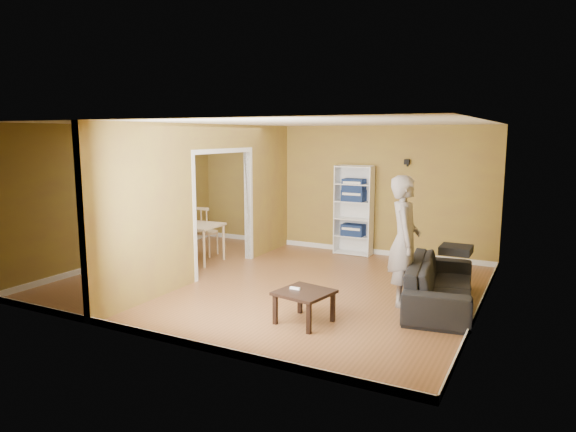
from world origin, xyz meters
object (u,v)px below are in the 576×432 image
at_px(coffee_table, 304,296).
at_px(chair_left, 161,235).
at_px(person, 405,229).
at_px(sofa, 441,277).
at_px(chair_far, 206,231).
at_px(bookshelf, 355,210).
at_px(chair_near, 168,241).
at_px(dining_table, 190,228).

distance_m(coffee_table, chair_left, 4.64).
bearing_deg(person, sofa, -87.74).
relative_size(person, coffee_table, 3.41).
height_order(person, chair_left, person).
xyz_separation_m(person, chair_far, (-4.31, 1.15, -0.59)).
xyz_separation_m(sofa, bookshelf, (-2.21, 2.50, 0.48)).
relative_size(person, chair_left, 2.50).
height_order(sofa, chair_near, chair_near).
distance_m(chair_near, chair_far, 1.20).
bearing_deg(sofa, dining_table, 76.39).
distance_m(bookshelf, chair_far, 3.03).
distance_m(person, bookshelf, 3.18).
bearing_deg(sofa, coffee_table, 128.71).
relative_size(dining_table, chair_near, 1.11).
xyz_separation_m(dining_table, chair_far, (-0.00, 0.52, -0.15)).
xyz_separation_m(person, chair_near, (-4.27, -0.05, -0.57)).
xyz_separation_m(sofa, coffee_table, (-1.43, -1.52, -0.06)).
height_order(bookshelf, coffee_table, bookshelf).
height_order(person, coffee_table, person).
height_order(chair_left, chair_near, chair_near).
distance_m(dining_table, chair_near, 0.69).
xyz_separation_m(sofa, chair_near, (-4.77, -0.22, 0.10)).
xyz_separation_m(sofa, chair_left, (-5.59, 0.51, 0.01)).
xyz_separation_m(person, coffee_table, (-0.93, -1.35, -0.73)).
height_order(person, dining_table, person).
distance_m(bookshelf, dining_table, 3.31).
distance_m(person, chair_far, 4.50).
relative_size(dining_table, chair_left, 1.34).
distance_m(chair_left, chair_near, 1.10).
height_order(bookshelf, chair_near, bookshelf).
distance_m(bookshelf, chair_left, 3.95).
bearing_deg(person, chair_left, 65.42).
relative_size(dining_table, chair_far, 1.16).
distance_m(person, chair_near, 4.31).
xyz_separation_m(bookshelf, chair_near, (-2.56, -2.72, -0.38)).
xyz_separation_m(chair_left, chair_far, (0.78, 0.47, 0.07)).
height_order(coffee_table, chair_near, chair_near).
height_order(sofa, person, person).
xyz_separation_m(coffee_table, chair_near, (-3.35, 1.30, 0.16)).
bearing_deg(sofa, chair_far, 70.31).
distance_m(sofa, dining_table, 4.83).
bearing_deg(chair_left, chair_near, 71.52).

